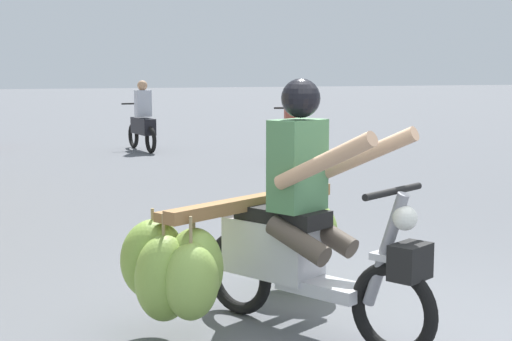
# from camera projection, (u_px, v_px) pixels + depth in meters

# --- Properties ---
(motorbike_main_loaded) EXTENTS (1.81, 2.03, 1.58)m
(motorbike_main_loaded) POSITION_uv_depth(u_px,v_px,m) (255.00, 244.00, 4.95)
(motorbike_main_loaded) COLOR black
(motorbike_main_loaded) RESTS_ON ground
(motorbike_distant_ahead_left) EXTENTS (0.59, 1.60, 1.40)m
(motorbike_distant_ahead_left) POSITION_uv_depth(u_px,v_px,m) (293.00, 130.00, 13.48)
(motorbike_distant_ahead_left) COLOR black
(motorbike_distant_ahead_left) RESTS_ON ground
(motorbike_distant_far_ahead) EXTENTS (0.50, 1.62, 1.40)m
(motorbike_distant_far_ahead) POSITION_uv_depth(u_px,v_px,m) (143.00, 123.00, 15.25)
(motorbike_distant_far_ahead) COLOR black
(motorbike_distant_far_ahead) RESTS_ON ground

